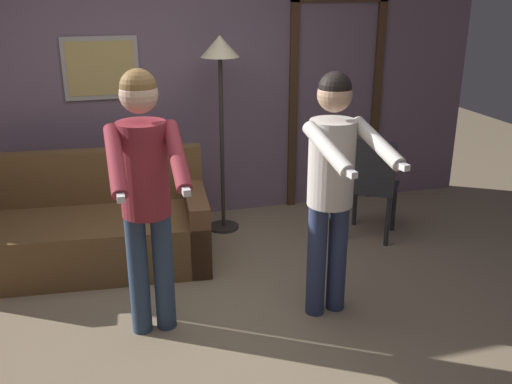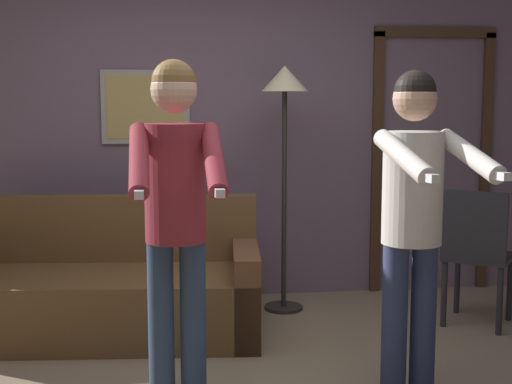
{
  "view_description": "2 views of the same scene",
  "coord_description": "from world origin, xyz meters",
  "px_view_note": "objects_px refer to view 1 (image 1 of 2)",
  "views": [
    {
      "loc": [
        -0.58,
        -3.18,
        2.15
      ],
      "look_at": [
        0.32,
        -0.04,
        0.96
      ],
      "focal_mm": 40.0,
      "sensor_mm": 36.0,
      "label": 1
    },
    {
      "loc": [
        -0.41,
        -3.34,
        1.5
      ],
      "look_at": [
        0.08,
        0.21,
        1.05
      ],
      "focal_mm": 50.0,
      "sensor_mm": 36.0,
      "label": 2
    }
  ],
  "objects_px": {
    "dining_chair_distant": "(371,183)",
    "torchiere_lamp": "(220,71)",
    "person_standing_left": "(145,182)",
    "couch": "(88,232)",
    "person_standing_right": "(332,175)"
  },
  "relations": [
    {
      "from": "couch",
      "to": "torchiere_lamp",
      "type": "relative_size",
      "value": 1.12
    },
    {
      "from": "dining_chair_distant",
      "to": "torchiere_lamp",
      "type": "bearing_deg",
      "value": 153.95
    },
    {
      "from": "person_standing_right",
      "to": "torchiere_lamp",
      "type": "bearing_deg",
      "value": 102.66
    },
    {
      "from": "couch",
      "to": "person_standing_left",
      "type": "distance_m",
      "value": 1.4
    },
    {
      "from": "couch",
      "to": "dining_chair_distant",
      "type": "height_order",
      "value": "dining_chair_distant"
    },
    {
      "from": "person_standing_left",
      "to": "dining_chair_distant",
      "type": "xyz_separation_m",
      "value": [
        2.01,
        0.93,
        -0.51
      ]
    },
    {
      "from": "person_standing_left",
      "to": "person_standing_right",
      "type": "xyz_separation_m",
      "value": [
        1.18,
        -0.1,
        -0.03
      ]
    },
    {
      "from": "dining_chair_distant",
      "to": "person_standing_left",
      "type": "bearing_deg",
      "value": -155.14
    },
    {
      "from": "torchiere_lamp",
      "to": "person_standing_right",
      "type": "bearing_deg",
      "value": -77.34
    },
    {
      "from": "couch",
      "to": "dining_chair_distant",
      "type": "xyz_separation_m",
      "value": [
        2.4,
        -0.19,
        0.25
      ]
    },
    {
      "from": "torchiere_lamp",
      "to": "person_standing_left",
      "type": "distance_m",
      "value": 1.77
    },
    {
      "from": "couch",
      "to": "person_standing_left",
      "type": "xyz_separation_m",
      "value": [
        0.39,
        -1.12,
        0.76
      ]
    },
    {
      "from": "torchiere_lamp",
      "to": "person_standing_left",
      "type": "xyz_separation_m",
      "value": [
        -0.81,
        -1.51,
        -0.43
      ]
    },
    {
      "from": "person_standing_right",
      "to": "dining_chair_distant",
      "type": "bearing_deg",
      "value": 51.2
    },
    {
      "from": "couch",
      "to": "person_standing_right",
      "type": "height_order",
      "value": "person_standing_right"
    }
  ]
}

